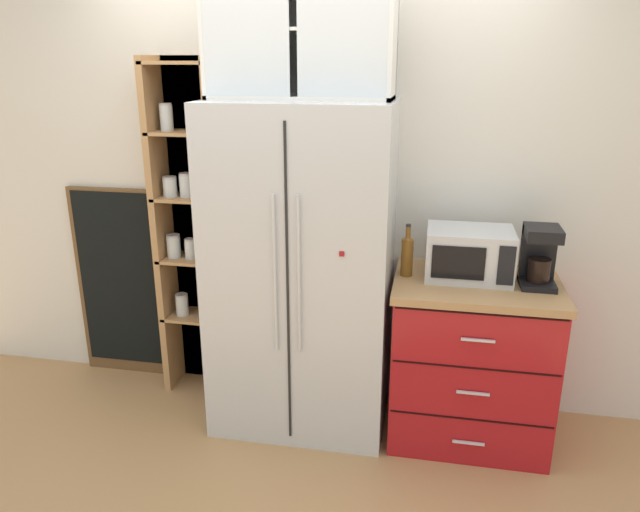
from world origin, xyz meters
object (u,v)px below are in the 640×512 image
object	(u,v)px
refrigerator	(302,271)
bottle_amber	(407,253)
mug_charcoal	(478,273)
coffee_maker	(539,255)
microwave	(469,254)
chalkboard_menu	(122,283)

from	to	relation	value
refrigerator	bottle_amber	bearing A→B (deg)	2.65
refrigerator	mug_charcoal	distance (m)	0.93
refrigerator	coffee_maker	xyz separation A→B (m)	(1.22, 0.02, 0.16)
microwave	mug_charcoal	world-z (taller)	microwave
coffee_maker	refrigerator	bearing A→B (deg)	-179.14
chalkboard_menu	coffee_maker	bearing A→B (deg)	-6.37
bottle_amber	chalkboard_menu	distance (m)	1.88
refrigerator	chalkboard_menu	bearing A→B (deg)	166.82
refrigerator	microwave	size ratio (longest dim) A/B	4.11
chalkboard_menu	bottle_amber	bearing A→B (deg)	-8.40
refrigerator	mug_charcoal	size ratio (longest dim) A/B	16.41
refrigerator	mug_charcoal	bearing A→B (deg)	1.35
mug_charcoal	bottle_amber	xyz separation A→B (m)	(-0.37, 0.00, 0.08)
refrigerator	microwave	bearing A→B (deg)	3.92
mug_charcoal	microwave	bearing A→B (deg)	143.40
microwave	chalkboard_menu	world-z (taller)	chalkboard_menu
coffee_maker	microwave	bearing A→B (deg)	172.93
microwave	coffee_maker	world-z (taller)	coffee_maker
coffee_maker	mug_charcoal	xyz separation A→B (m)	(-0.29, 0.00, -0.11)
mug_charcoal	chalkboard_menu	size ratio (longest dim) A/B	0.09
mug_charcoal	chalkboard_menu	world-z (taller)	chalkboard_menu
mug_charcoal	chalkboard_menu	distance (m)	2.23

